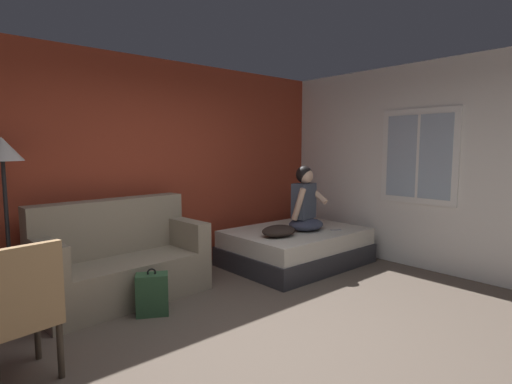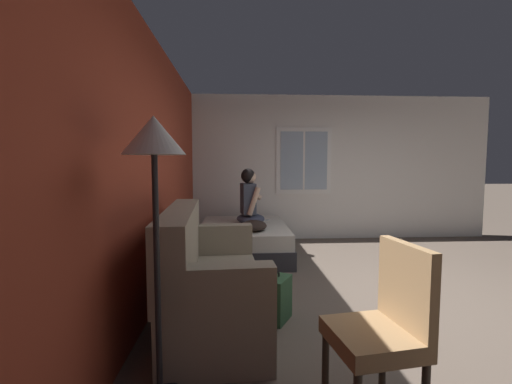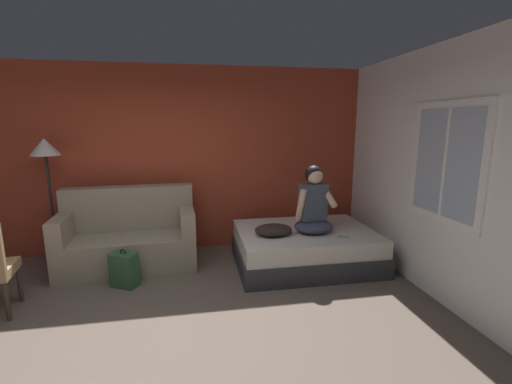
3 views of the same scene
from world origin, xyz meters
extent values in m
plane|color=brown|center=(0.00, 0.00, 0.00)|extent=(40.00, 40.00, 0.00)
cube|color=#993823|center=(0.00, 2.55, 1.35)|extent=(11.03, 0.16, 2.70)
cube|color=silver|center=(3.10, 0.00, 1.35)|extent=(0.16, 6.34, 2.70)
cube|color=white|center=(3.00, 0.40, 1.49)|extent=(0.02, 1.04, 1.24)
cube|color=#9EB2C6|center=(2.99, 0.40, 1.49)|extent=(0.01, 0.88, 1.08)
cube|color=white|center=(2.99, 0.40, 1.49)|extent=(0.01, 0.04, 1.08)
cube|color=#2D2D33|center=(1.92, 1.56, 0.13)|extent=(1.84, 1.37, 0.26)
cube|color=beige|center=(1.92, 1.56, 0.37)|extent=(1.79, 1.33, 0.22)
cube|color=gray|center=(-0.40, 1.85, 0.22)|extent=(1.74, 0.90, 0.44)
cube|color=gray|center=(-0.41, 2.15, 0.74)|extent=(1.71, 0.34, 0.60)
cube|color=gray|center=(-1.16, 1.80, 0.60)|extent=(0.23, 0.81, 0.32)
cube|color=gray|center=(0.36, 1.90, 0.60)|extent=(0.23, 0.81, 0.32)
cylinder|color=#382D23|center=(-1.39, 1.12, 0.20)|extent=(0.04, 0.04, 0.40)
cylinder|color=#382D23|center=(-1.33, 0.73, 0.20)|extent=(0.04, 0.04, 0.40)
cube|color=#9E7A51|center=(-1.56, 0.90, 0.45)|extent=(0.52, 0.52, 0.10)
cube|color=#9E7A51|center=(-1.52, 0.70, 0.74)|extent=(0.46, 0.13, 0.48)
ellipsoid|color=#383D51|center=(2.00, 1.44, 0.56)|extent=(0.58, 0.52, 0.16)
cube|color=#3F4756|center=(1.99, 1.48, 0.88)|extent=(0.36, 0.25, 0.48)
cylinder|color=#DBB293|center=(1.80, 1.40, 0.86)|extent=(0.11, 0.22, 0.44)
cylinder|color=#DBB293|center=(2.17, 1.43, 0.98)|extent=(0.14, 0.38, 0.29)
sphere|color=#DBB293|center=(1.99, 1.46, 1.23)|extent=(0.21, 0.21, 0.21)
ellipsoid|color=black|center=(1.99, 1.48, 1.24)|extent=(0.26, 0.25, 0.23)
cube|color=#2D5133|center=(-0.36, 1.29, 0.20)|extent=(0.35, 0.30, 0.40)
cube|color=#2D5133|center=(-0.31, 1.39, 0.11)|extent=(0.23, 0.16, 0.18)
torus|color=black|center=(-0.36, 1.29, 0.42)|extent=(0.08, 0.06, 0.09)
ellipsoid|color=#2D231E|center=(1.45, 1.41, 0.55)|extent=(0.49, 0.38, 0.14)
cube|color=#B7B7BC|center=(2.29, 1.16, 0.48)|extent=(0.16, 0.14, 0.01)
cylinder|color=black|center=(-1.38, 2.13, 0.01)|extent=(0.28, 0.28, 0.03)
cylinder|color=black|center=(-1.38, 2.13, 0.76)|extent=(0.04, 0.04, 1.45)
cone|color=silver|center=(-1.38, 2.13, 1.59)|extent=(0.36, 0.36, 0.22)
camera|label=1|loc=(-2.04, -2.14, 1.60)|focal=28.00mm
camera|label=2|loc=(-3.37, 1.66, 1.43)|focal=24.00mm
camera|label=3|loc=(0.49, -2.66, 1.87)|focal=24.00mm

